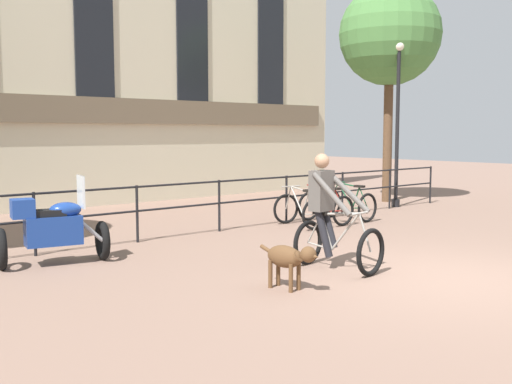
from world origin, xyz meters
TOP-DOWN VIEW (x-y plane):
  - ground_plane at (0.00, 0.00)m, footprint 60.00×60.00m
  - canal_railing at (-0.00, 5.20)m, footprint 15.05×0.05m
  - building_facade at (-0.00, 10.99)m, footprint 18.00×0.72m
  - cyclist_with_bike at (-0.77, 1.46)m, footprint 0.82×1.24m
  - dog at (-2.06, 0.98)m, footprint 0.31×0.94m
  - parked_motorcycle at (-3.79, 4.37)m, footprint 1.69×0.94m
  - parked_bicycle_near_lamp at (1.66, 4.54)m, footprint 0.82×1.20m
  - parked_bicycle_mid_left at (2.45, 4.54)m, footprint 0.68×1.12m
  - parked_bicycle_mid_right at (3.24, 4.54)m, footprint 0.69×1.13m
  - street_lamp at (6.06, 5.32)m, footprint 0.28×0.28m
  - tree_canalside_right at (6.87, 6.25)m, footprint 2.88×2.88m

SIDE VIEW (x-z plane):
  - ground_plane at x=0.00m, z-range 0.00..0.00m
  - parked_bicycle_near_lamp at x=1.66m, z-range -0.07..0.79m
  - parked_bicycle_mid_left at x=2.45m, z-range -0.07..0.79m
  - parked_bicycle_mid_right at x=3.24m, z-range -0.07..0.79m
  - dog at x=-2.06m, z-range 0.12..0.72m
  - parked_motorcycle at x=-3.79m, z-range -0.11..1.24m
  - canal_railing at x=0.00m, z-range 0.18..1.23m
  - cyclist_with_bike at x=-0.77m, z-range -0.09..1.61m
  - street_lamp at x=6.06m, z-range 0.27..4.69m
  - tree_canalside_right at x=6.87m, z-range 1.64..7.85m
  - building_facade at x=0.00m, z-range -0.02..9.58m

